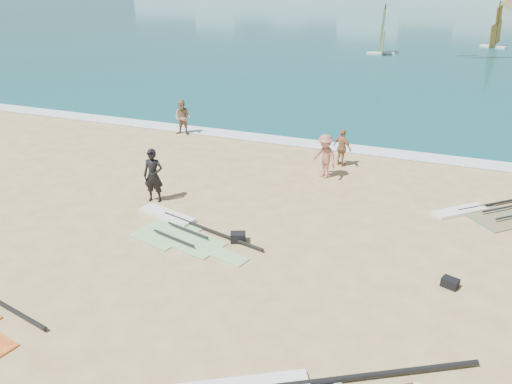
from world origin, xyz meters
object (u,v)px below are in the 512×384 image
(rig_green, at_px, (180,229))
(person_wetsuit, at_px, (153,176))
(gear_bag_near, at_px, (238,237))
(beachgoer_back, at_px, (342,148))
(beachgoer_mid, at_px, (325,156))
(gear_bag_far, at_px, (450,283))
(rig_orange, at_px, (490,212))
(beachgoer_left, at_px, (183,118))

(rig_green, bearing_deg, person_wetsuit, 154.49)
(gear_bag_near, distance_m, beachgoer_back, 7.90)
(beachgoer_mid, relative_size, beachgoer_back, 1.12)
(gear_bag_far, height_order, person_wetsuit, person_wetsuit)
(beachgoer_back, bearing_deg, person_wetsuit, 77.51)
(gear_bag_far, xyz_separation_m, beachgoer_back, (-4.65, 7.92, 0.69))
(rig_orange, height_order, gear_bag_far, gear_bag_far)
(beachgoer_left, xyz_separation_m, beachgoer_mid, (8.13, -3.04, 0.01))
(person_wetsuit, relative_size, beachgoer_left, 1.11)
(gear_bag_near, height_order, person_wetsuit, person_wetsuit)
(gear_bag_far, bearing_deg, person_wetsuit, 169.48)
(person_wetsuit, bearing_deg, rig_green, -51.84)
(person_wetsuit, bearing_deg, rig_orange, 4.88)
(gear_bag_near, height_order, beachgoer_mid, beachgoer_mid)
(beachgoer_back, bearing_deg, gear_bag_near, 108.81)
(rig_green, relative_size, gear_bag_far, 11.83)
(rig_orange, distance_m, gear_bag_near, 8.98)
(beachgoer_mid, bearing_deg, beachgoer_back, 108.71)
(gear_bag_far, xyz_separation_m, person_wetsuit, (-10.29, 1.91, 0.87))
(gear_bag_near, bearing_deg, rig_green, 179.37)
(gear_bag_near, relative_size, beachgoer_left, 0.26)
(gear_bag_near, xyz_separation_m, beachgoer_left, (-6.89, 9.17, 0.75))
(rig_orange, xyz_separation_m, beachgoer_mid, (-6.25, 1.17, 0.87))
(rig_orange, bearing_deg, beachgoer_back, 113.41)
(rig_orange, bearing_deg, beachgoer_left, 122.15)
(gear_bag_far, xyz_separation_m, beachgoer_left, (-13.16, 9.39, 0.77))
(gear_bag_far, bearing_deg, beachgoer_mid, 128.42)
(gear_bag_near, height_order, gear_bag_far, gear_bag_near)
(rig_orange, xyz_separation_m, beachgoer_left, (-14.37, 4.22, 0.85))
(beachgoer_left, bearing_deg, gear_bag_near, -55.03)
(rig_green, relative_size, gear_bag_near, 10.63)
(beachgoer_mid, height_order, beachgoer_back, beachgoer_mid)
(gear_bag_near, distance_m, person_wetsuit, 4.44)
(gear_bag_near, xyz_separation_m, beachgoer_back, (1.63, 7.70, 0.67))
(gear_bag_far, relative_size, beachgoer_left, 0.24)
(rig_orange, bearing_deg, rig_green, 165.75)
(rig_orange, bearing_deg, beachgoer_mid, 127.87)
(rig_orange, bearing_deg, person_wetsuit, 154.33)
(gear_bag_near, height_order, beachgoer_back, beachgoer_back)
(gear_bag_near, bearing_deg, beachgoer_back, 78.06)
(beachgoer_back, bearing_deg, rig_green, 94.90)
(person_wetsuit, bearing_deg, beachgoer_back, 35.81)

